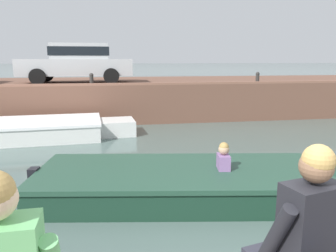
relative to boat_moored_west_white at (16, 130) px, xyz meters
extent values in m
plane|color=#4C605B|center=(4.21, -3.38, -0.28)|extent=(400.00, 400.00, 0.00)
cube|color=brown|center=(4.21, 4.62, 0.46)|extent=(60.00, 6.00, 1.48)
cube|color=brown|center=(4.21, 1.74, 1.24)|extent=(60.00, 0.24, 0.08)
cube|color=white|center=(-0.28, -0.02, -0.04)|extent=(5.71, 2.52, 0.48)
cube|color=white|center=(3.05, 0.21, -0.04)|extent=(1.19, 1.25, 0.48)
cube|color=white|center=(-0.28, -0.02, 0.24)|extent=(5.77, 2.59, 0.08)
cube|color=#193828|center=(4.11, -5.03, -0.06)|extent=(5.20, 2.63, 0.43)
cube|color=#244836|center=(4.11, -5.03, 0.19)|extent=(5.27, 2.69, 0.08)
cube|color=brown|center=(3.74, -4.97, 0.09)|extent=(0.50, 1.72, 0.06)
cube|color=black|center=(1.55, -4.63, 0.04)|extent=(0.19, 0.22, 0.45)
cube|color=#8C669E|center=(4.85, -5.14, 0.27)|extent=(0.25, 0.35, 0.44)
sphere|color=tan|center=(4.85, -5.14, 0.59)|extent=(0.19, 0.19, 0.19)
sphere|color=tan|center=(4.85, -5.14, 0.63)|extent=(0.17, 0.17, 0.17)
cube|color=#B7BABC|center=(1.56, 3.32, 1.82)|extent=(4.37, 1.81, 0.64)
cube|color=#B7BABC|center=(1.74, 3.32, 2.44)|extent=(2.19, 1.57, 0.60)
cube|color=black|center=(1.74, 3.32, 2.44)|extent=(2.28, 1.60, 0.33)
cylinder|color=black|center=(0.23, 2.40, 1.50)|extent=(0.60, 0.19, 0.60)
cylinder|color=black|center=(0.20, 4.18, 1.50)|extent=(0.60, 0.19, 0.60)
cylinder|color=black|center=(2.92, 2.45, 1.50)|extent=(0.60, 0.19, 0.60)
cylinder|color=black|center=(2.89, 4.23, 1.50)|extent=(0.60, 0.19, 0.60)
cylinder|color=#2D2B28|center=(2.21, 1.87, 1.38)|extent=(0.14, 0.14, 0.35)
sphere|color=#2D2B28|center=(2.21, 1.87, 1.57)|extent=(0.15, 0.15, 0.15)
cylinder|color=#2D2B28|center=(8.62, 1.87, 1.38)|extent=(0.14, 0.14, 0.35)
sphere|color=#2D2B28|center=(8.62, 1.87, 1.57)|extent=(0.15, 0.15, 0.15)
cube|color=black|center=(4.13, -8.75, 1.15)|extent=(0.40, 0.30, 0.52)
cylinder|color=black|center=(4.34, -8.65, 1.10)|extent=(0.15, 0.30, 0.47)
cylinder|color=black|center=(3.91, -8.75, 1.10)|extent=(0.15, 0.30, 0.47)
sphere|color=brown|center=(4.13, -8.75, 1.52)|extent=(0.20, 0.20, 0.20)
sphere|color=tan|center=(4.14, -8.76, 1.56)|extent=(0.19, 0.19, 0.19)
camera|label=1|loc=(2.97, -10.41, 2.13)|focal=35.00mm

